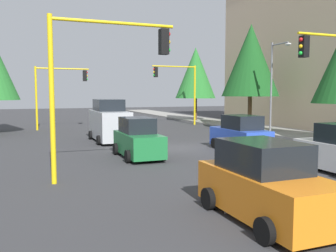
% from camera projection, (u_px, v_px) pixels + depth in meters
% --- Properties ---
extents(ground_plane, '(120.00, 120.00, 0.00)m').
position_uv_depth(ground_plane, '(182.00, 148.00, 21.13)').
color(ground_plane, '#353538').
extents(sidewalk_kerb, '(80.00, 4.00, 0.15)m').
position_uv_depth(sidewalk_kerb, '(276.00, 132.00, 29.56)').
color(sidewalk_kerb, gray).
rests_on(sidewalk_kerb, ground).
extents(lane_arrow_near, '(2.40, 1.10, 1.10)m').
position_uv_depth(lane_arrow_near, '(253.00, 217.00, 9.36)').
color(lane_arrow_near, silver).
rests_on(lane_arrow_near, ground).
extents(apartment_block, '(24.76, 9.30, 16.03)m').
position_uv_depth(apartment_block, '(335.00, 41.00, 33.64)').
color(apartment_block, beige).
rests_on(apartment_block, ground).
extents(traffic_signal_far_left, '(0.36, 4.59, 5.92)m').
position_uv_depth(traffic_signal_far_left, '(179.00, 83.00, 35.82)').
color(traffic_signal_far_left, yellow).
rests_on(traffic_signal_far_left, ground).
extents(traffic_signal_far_right, '(0.36, 4.59, 5.46)m').
position_uv_depth(traffic_signal_far_right, '(58.00, 85.00, 31.72)').
color(traffic_signal_far_right, yellow).
rests_on(traffic_signal_far_right, ground).
extents(traffic_signal_near_right, '(0.36, 4.59, 5.86)m').
position_uv_depth(traffic_signal_near_right, '(102.00, 67.00, 13.12)').
color(traffic_signal_near_right, yellow).
rests_on(traffic_signal_near_right, ground).
extents(street_lamp_curbside, '(2.15, 0.28, 7.00)m').
position_uv_depth(street_lamp_curbside, '(275.00, 78.00, 27.42)').
color(street_lamp_curbside, slate).
rests_on(street_lamp_curbside, ground).
extents(tree_roadside_far, '(4.51, 4.51, 8.26)m').
position_uv_depth(tree_roadside_far, '(196.00, 73.00, 40.78)').
color(tree_roadside_far, brown).
rests_on(tree_roadside_far, ground).
extents(tree_roadside_mid, '(4.98, 4.98, 9.14)m').
position_uv_depth(tree_roadside_mid, '(251.00, 60.00, 31.63)').
color(tree_roadside_mid, brown).
rests_on(tree_roadside_mid, ground).
extents(delivery_van_silver, '(4.80, 2.22, 2.77)m').
position_uv_depth(delivery_van_silver, '(109.00, 122.00, 24.05)').
color(delivery_van_silver, '#B2B5BA').
rests_on(delivery_van_silver, ground).
extents(car_green, '(3.90, 1.92, 1.98)m').
position_uv_depth(car_green, '(138.00, 139.00, 18.03)').
color(car_green, '#1E7238').
rests_on(car_green, ground).
extents(car_blue, '(3.90, 2.02, 1.98)m').
position_uv_depth(car_blue, '(240.00, 135.00, 20.16)').
color(car_blue, blue).
rests_on(car_blue, ground).
extents(car_orange, '(4.09, 2.12, 1.98)m').
position_uv_depth(car_orange, '(265.00, 184.00, 9.14)').
color(car_orange, orange).
rests_on(car_orange, ground).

